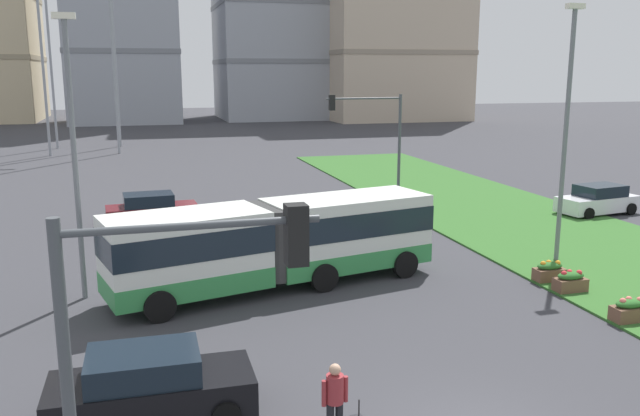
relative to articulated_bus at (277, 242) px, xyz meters
name	(u,v)px	position (x,y,z in m)	size (l,w,h in m)	color
grass_median	(624,262)	(14.00, -0.76, -1.61)	(10.00, 70.00, 0.08)	#336628
articulated_bus	(277,242)	(0.00, 0.00, 0.00)	(12.05, 5.16, 3.00)	silver
car_maroon_sedan	(151,210)	(-4.02, 11.11, -0.90)	(4.50, 2.25, 1.58)	maroon
car_white_van	(598,200)	(19.04, 7.27, -0.90)	(4.61, 2.52, 1.58)	silver
car_black_sedan	(150,387)	(-4.52, -8.04, -0.90)	(4.42, 2.06, 1.58)	black
pedestrian_crossing	(335,398)	(-0.92, -10.05, -0.65)	(0.58, 0.36, 1.74)	black
flower_planter_1	(630,310)	(9.60, -6.19, -1.23)	(1.10, 0.56, 0.74)	brown
flower_planter_2	(570,281)	(9.60, -3.34, -1.23)	(1.10, 0.56, 0.74)	brown
flower_planter_3	(549,271)	(9.60, -2.13, -1.23)	(1.10, 0.56, 0.74)	brown
traffic_light_near_left	(154,356)	(-4.44, -13.76, 2.33)	(3.28, 0.28, 5.83)	#474C51
traffic_light_far_right	(376,132)	(7.85, 11.24, 2.68)	(4.21, 0.28, 6.30)	#474C51
streetlight_left	(74,148)	(-6.48, 0.64, 3.43)	(0.70, 0.28, 9.28)	slate
streetlight_median	(566,126)	(11.50, 0.14, 3.78)	(0.70, 0.28, 9.98)	slate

